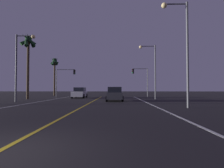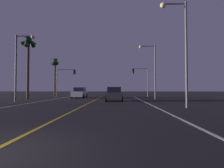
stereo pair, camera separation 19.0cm
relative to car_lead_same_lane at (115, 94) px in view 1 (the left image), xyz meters
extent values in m
cube|color=silver|center=(3.47, -6.40, -0.82)|extent=(0.16, 35.00, 0.01)
cube|color=silver|center=(-8.60, -6.40, -0.82)|extent=(0.16, 35.00, 0.01)
cube|color=gold|center=(-2.56, -6.40, -0.82)|extent=(0.16, 35.00, 0.01)
cylinder|color=black|center=(-0.90, 1.41, -0.48)|extent=(0.22, 0.68, 0.68)
cylinder|color=black|center=(0.90, 1.41, -0.48)|extent=(0.22, 0.68, 0.68)
cylinder|color=black|center=(-0.90, -1.29, -0.48)|extent=(0.22, 0.68, 0.68)
cylinder|color=black|center=(0.90, -1.29, -0.48)|extent=(0.22, 0.68, 0.68)
cube|color=#38383D|center=(0.00, 0.06, -0.16)|extent=(1.80, 4.30, 0.80)
cube|color=black|center=(0.00, -0.19, 0.56)|extent=(1.60, 2.10, 0.64)
cube|color=red|center=(-0.60, -2.04, -0.06)|extent=(0.24, 0.08, 0.16)
cube|color=red|center=(0.60, -2.04, -0.06)|extent=(0.24, 0.08, 0.16)
cylinder|color=black|center=(-4.83, 5.46, -0.48)|extent=(0.22, 0.68, 0.68)
cylinder|color=black|center=(-6.63, 5.46, -0.48)|extent=(0.22, 0.68, 0.68)
cylinder|color=black|center=(-4.83, 8.16, -0.48)|extent=(0.22, 0.68, 0.68)
cylinder|color=black|center=(-6.63, 8.16, -0.48)|extent=(0.22, 0.68, 0.68)
cube|color=silver|center=(-5.73, 6.81, -0.16)|extent=(1.80, 4.30, 0.80)
cube|color=black|center=(-5.73, 7.06, 0.56)|extent=(1.60, 2.10, 0.64)
cube|color=red|center=(-5.13, 8.91, -0.06)|extent=(0.24, 0.08, 0.16)
cube|color=red|center=(-6.33, 8.91, -0.06)|extent=(0.24, 0.08, 0.16)
cylinder|color=#4C4C51|center=(6.02, 11.60, 1.82)|extent=(0.14, 0.14, 5.29)
cylinder|color=#4C4C51|center=(4.69, 11.60, 4.41)|extent=(2.66, 0.10, 0.10)
cube|color=black|center=(3.36, 11.60, 3.96)|extent=(0.28, 0.36, 0.90)
sphere|color=#3A0605|center=(3.20, 11.60, 4.26)|extent=(0.20, 0.20, 0.20)
sphere|color=#3C2706|center=(3.20, 11.60, 3.96)|extent=(0.20, 0.20, 0.20)
sphere|color=#19E059|center=(3.20, 11.60, 3.66)|extent=(0.20, 0.20, 0.20)
cylinder|color=#4C4C51|center=(-11.15, 11.60, 1.76)|extent=(0.14, 0.14, 5.16)
cylinder|color=#4C4C51|center=(-9.46, 11.60, 4.29)|extent=(3.39, 0.10, 0.10)
cube|color=black|center=(-7.76, 11.60, 3.84)|extent=(0.28, 0.36, 0.90)
sphere|color=#3A0605|center=(-7.60, 11.60, 4.14)|extent=(0.20, 0.20, 0.20)
sphere|color=#3C2706|center=(-7.60, 11.60, 3.84)|extent=(0.20, 0.20, 0.20)
sphere|color=#19E059|center=(-7.60, 11.60, 3.54)|extent=(0.20, 0.20, 0.20)
cylinder|color=#4C4C51|center=(5.73, -7.80, 3.31)|extent=(0.18, 0.18, 8.27)
cylinder|color=#4C4C51|center=(4.84, -7.80, 7.30)|extent=(1.77, 0.10, 0.10)
sphere|color=#F9D88C|center=(3.96, -7.80, 7.20)|extent=(0.44, 0.44, 0.44)
cylinder|color=#4C4C51|center=(-10.86, -2.42, 2.92)|extent=(0.18, 0.18, 7.49)
cylinder|color=#4C4C51|center=(-9.93, -2.42, 6.52)|extent=(1.87, 0.10, 0.10)
sphere|color=#F9D88C|center=(-8.99, -2.42, 6.42)|extent=(0.44, 0.44, 0.44)
cylinder|color=#4C4C51|center=(5.73, 3.63, 3.03)|extent=(0.18, 0.18, 7.71)
cylinder|color=#4C4C51|center=(4.71, 3.63, 6.74)|extent=(2.05, 0.10, 0.10)
sphere|color=#F9D88C|center=(3.68, 3.63, 6.64)|extent=(0.44, 0.44, 0.44)
cylinder|color=#473826|center=(-12.52, 3.48, 3.39)|extent=(0.36, 0.36, 8.42)
sphere|color=#19381E|center=(-12.52, 3.48, 7.85)|extent=(0.90, 0.90, 0.90)
cone|color=#19381E|center=(-12.22, 3.45, 7.70)|extent=(0.75, 2.23, 1.87)
cone|color=#19381E|center=(-12.42, 3.76, 7.70)|extent=(1.73, 1.09, 2.17)
cone|color=#19381E|center=(-12.72, 3.71, 7.70)|extent=(1.99, 1.85, 1.79)
cone|color=#19381E|center=(-12.77, 3.31, 7.70)|extent=(1.43, 1.76, 2.23)
cone|color=#19381E|center=(-12.36, 3.23, 7.70)|extent=(2.05, 1.58, 1.75)
cylinder|color=#473826|center=(-13.10, 16.07, 2.86)|extent=(0.36, 0.36, 7.36)
sphere|color=#19381E|center=(-13.10, 16.07, 6.79)|extent=(0.90, 0.90, 0.90)
cone|color=#19381E|center=(-12.80, 16.12, 6.64)|extent=(0.83, 1.67, 1.75)
cone|color=#19381E|center=(-12.95, 16.33, 6.64)|extent=(1.52, 1.19, 1.73)
cone|color=#19381E|center=(-13.34, 16.25, 6.64)|extent=(1.35, 1.57, 1.67)
cone|color=#19381E|center=(-13.38, 15.96, 6.64)|extent=(1.15, 1.83, 2.03)
cone|color=#19381E|center=(-13.08, 15.77, 6.64)|extent=(1.84, 0.69, 1.55)
camera|label=1|loc=(0.20, -21.64, 0.65)|focal=28.45mm
camera|label=2|loc=(0.39, -21.64, 0.65)|focal=28.45mm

